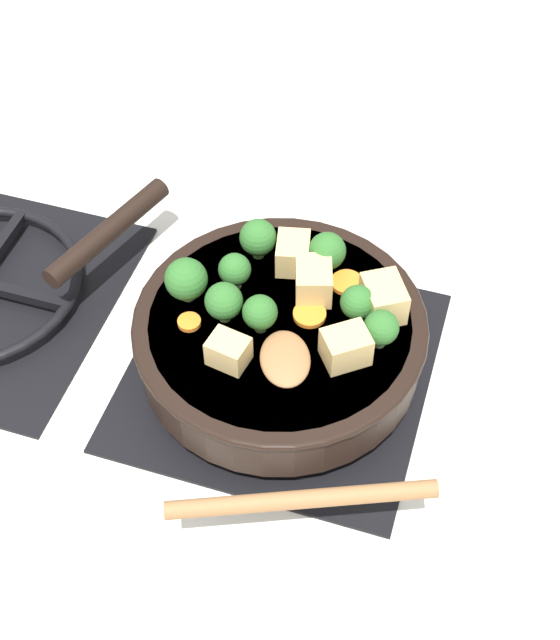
% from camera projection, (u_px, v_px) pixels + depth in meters
% --- Properties ---
extents(ground_plane, '(2.40, 2.40, 0.00)m').
position_uv_depth(ground_plane, '(280.00, 370.00, 0.95)').
color(ground_plane, silver).
extents(front_burner_grate, '(0.31, 0.31, 0.03)m').
position_uv_depth(front_burner_grate, '(280.00, 364.00, 0.94)').
color(front_burner_grate, black).
rests_on(front_burner_grate, ground_plane).
extents(skillet_pan, '(0.31, 0.41, 0.06)m').
position_uv_depth(skillet_pan, '(278.00, 335.00, 0.90)').
color(skillet_pan, black).
rests_on(skillet_pan, front_burner_grate).
extents(wooden_spoon, '(0.23, 0.22, 0.02)m').
position_uv_depth(wooden_spoon, '(294.00, 434.00, 0.79)').
color(wooden_spoon, olive).
rests_on(wooden_spoon, skillet_pan).
extents(tofu_cube_center_large, '(0.05, 0.04, 0.03)m').
position_uv_depth(tofu_cube_center_large, '(293.00, 253.00, 0.92)').
color(tofu_cube_center_large, '#DBB770').
rests_on(tofu_cube_center_large, skillet_pan).
extents(tofu_cube_near_handle, '(0.05, 0.05, 0.03)m').
position_uv_depth(tofu_cube_near_handle, '(346.00, 347.00, 0.84)').
color(tofu_cube_near_handle, '#DBB770').
rests_on(tofu_cube_near_handle, skillet_pan).
extents(tofu_cube_east_chunk, '(0.05, 0.05, 0.04)m').
position_uv_depth(tofu_cube_east_chunk, '(314.00, 281.00, 0.89)').
color(tofu_cube_east_chunk, '#DBB770').
rests_on(tofu_cube_east_chunk, skillet_pan).
extents(tofu_cube_west_chunk, '(0.06, 0.06, 0.04)m').
position_uv_depth(tofu_cube_west_chunk, '(383.00, 299.00, 0.87)').
color(tofu_cube_west_chunk, '#DBB770').
rests_on(tofu_cube_west_chunk, skillet_pan).
extents(tofu_cube_back_piece, '(0.04, 0.04, 0.03)m').
position_uv_depth(tofu_cube_back_piece, '(229.00, 351.00, 0.84)').
color(tofu_cube_back_piece, '#DBB770').
rests_on(tofu_cube_back_piece, skillet_pan).
extents(broccoli_floret_near_spoon, '(0.03, 0.03, 0.04)m').
position_uv_depth(broccoli_floret_near_spoon, '(235.00, 270.00, 0.89)').
color(broccoli_floret_near_spoon, '#709956').
rests_on(broccoli_floret_near_spoon, skillet_pan).
extents(broccoli_floret_center_top, '(0.03, 0.03, 0.04)m').
position_uv_depth(broccoli_floret_center_top, '(381.00, 329.00, 0.84)').
color(broccoli_floret_center_top, '#709956').
rests_on(broccoli_floret_center_top, skillet_pan).
extents(broccoli_floret_east_rim, '(0.03, 0.03, 0.04)m').
position_uv_depth(broccoli_floret_east_rim, '(260.00, 313.00, 0.86)').
color(broccoli_floret_east_rim, '#709956').
rests_on(broccoli_floret_east_rim, skillet_pan).
extents(broccoli_floret_west_rim, '(0.03, 0.03, 0.04)m').
position_uv_depth(broccoli_floret_west_rim, '(358.00, 303.00, 0.86)').
color(broccoli_floret_west_rim, '#709956').
rests_on(broccoli_floret_west_rim, skillet_pan).
extents(broccoli_floret_north_edge, '(0.04, 0.04, 0.04)m').
position_uv_depth(broccoli_floret_north_edge, '(224.00, 302.00, 0.86)').
color(broccoli_floret_north_edge, '#709956').
rests_on(broccoli_floret_north_edge, skillet_pan).
extents(broccoli_floret_south_cluster, '(0.04, 0.04, 0.05)m').
position_uv_depth(broccoli_floret_south_cluster, '(185.00, 282.00, 0.88)').
color(broccoli_floret_south_cluster, '#709956').
rests_on(broccoli_floret_south_cluster, skillet_pan).
extents(broccoli_floret_mid_floret, '(0.04, 0.04, 0.05)m').
position_uv_depth(broccoli_floret_mid_floret, '(258.00, 238.00, 0.92)').
color(broccoli_floret_mid_floret, '#709956').
rests_on(broccoli_floret_mid_floret, skillet_pan).
extents(broccoli_floret_small_inner, '(0.04, 0.04, 0.05)m').
position_uv_depth(broccoli_floret_small_inner, '(327.00, 251.00, 0.90)').
color(broccoli_floret_small_inner, '#709956').
rests_on(broccoli_floret_small_inner, skillet_pan).
extents(carrot_slice_orange_thin, '(0.02, 0.02, 0.01)m').
position_uv_depth(carrot_slice_orange_thin, '(189.00, 322.00, 0.88)').
color(carrot_slice_orange_thin, orange).
rests_on(carrot_slice_orange_thin, skillet_pan).
extents(carrot_slice_near_center, '(0.03, 0.03, 0.01)m').
position_uv_depth(carrot_slice_near_center, '(310.00, 314.00, 0.88)').
color(carrot_slice_near_center, orange).
rests_on(carrot_slice_near_center, skillet_pan).
extents(carrot_slice_edge_slice, '(0.03, 0.03, 0.01)m').
position_uv_depth(carrot_slice_edge_slice, '(347.00, 283.00, 0.91)').
color(carrot_slice_edge_slice, orange).
rests_on(carrot_slice_edge_slice, skillet_pan).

